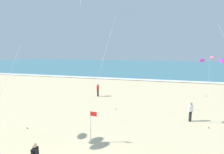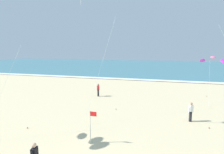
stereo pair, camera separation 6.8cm
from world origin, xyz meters
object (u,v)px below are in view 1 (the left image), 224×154
kite_arc_rose_low (212,60)px  bystander_white_top (191,112)px  lifeguard_flag (91,124)px  bystander_red_top (98,90)px

kite_arc_rose_low → bystander_white_top: kite_arc_rose_low is taller
kite_arc_rose_low → lifeguard_flag: kite_arc_rose_low is taller
kite_arc_rose_low → bystander_red_top: size_ratio=3.22×
bystander_white_top → kite_arc_rose_low: bearing=61.5°
kite_arc_rose_low → lifeguard_flag: (-8.94, -9.65, -3.52)m
kite_arc_rose_low → bystander_red_top: (-12.22, 0.94, -3.97)m
bystander_red_top → bystander_white_top: bearing=-28.9°
lifeguard_flag → kite_arc_rose_low: bearing=47.2°
kite_arc_rose_low → bystander_white_top: 6.45m
bystander_red_top → kite_arc_rose_low: bearing=-4.4°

